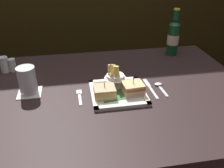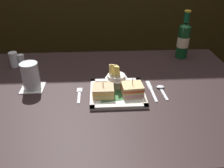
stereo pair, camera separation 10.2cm
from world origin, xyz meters
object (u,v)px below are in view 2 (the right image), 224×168
at_px(square_plate, 117,93).
at_px(dining_table, 107,112).
at_px(sandwich_half_right, 132,90).
at_px(beer_bottle, 183,40).
at_px(fries_cup, 116,78).
at_px(knife, 151,90).
at_px(fork, 79,94).
at_px(spoon, 161,88).
at_px(water_glass, 31,77).
at_px(salt_shaker, 14,61).
at_px(sandwich_half_left, 103,91).
at_px(pepper_shaker, 22,61).

bearing_deg(square_plate, dining_table, 135.34).
bearing_deg(sandwich_half_right, beer_bottle, 50.25).
xyz_separation_m(fries_cup, knife, (0.15, -0.03, -0.05)).
relative_size(fries_cup, beer_bottle, 0.41).
height_order(fork, knife, same).
bearing_deg(fries_cup, fork, -164.83).
bearing_deg(spoon, fries_cup, 172.84).
distance_m(beer_bottle, water_glass, 0.84).
xyz_separation_m(sandwich_half_right, salt_shaker, (-0.58, 0.33, 0.00)).
bearing_deg(salt_shaker, water_glass, -58.21).
bearing_deg(fries_cup, spoon, -7.16).
height_order(fries_cup, water_glass, water_glass).
bearing_deg(dining_table, water_glass, 174.75).
bearing_deg(spoon, fork, -177.03).
xyz_separation_m(water_glass, spoon, (0.57, -0.04, -0.05)).
relative_size(square_plate, knife, 1.31).
height_order(sandwich_half_right, spoon, sandwich_half_right).
relative_size(sandwich_half_left, water_glass, 0.74).
bearing_deg(water_glass, fork, -16.33).
bearing_deg(dining_table, sandwich_half_left, -105.05).
distance_m(water_glass, knife, 0.53).
bearing_deg(water_glass, knife, -4.94).
xyz_separation_m(sandwich_half_right, water_glass, (-0.44, 0.10, 0.02)).
bearing_deg(knife, sandwich_half_right, -151.62).
relative_size(sandwich_half_right, salt_shaker, 1.13).
bearing_deg(spoon, dining_table, 177.00).
bearing_deg(fork, pepper_shaker, 137.12).
distance_m(square_plate, fries_cup, 0.07).
distance_m(fries_cup, fork, 0.18).
bearing_deg(square_plate, sandwich_half_left, -159.54).
xyz_separation_m(water_glass, salt_shaker, (-0.15, 0.24, -0.02)).
height_order(fries_cup, knife, fries_cup).
height_order(fries_cup, spoon, fries_cup).
distance_m(dining_table, beer_bottle, 0.60).
height_order(water_glass, fork, water_glass).
bearing_deg(knife, fork, -177.05).
xyz_separation_m(dining_table, square_plate, (0.04, -0.04, 0.13)).
xyz_separation_m(beer_bottle, knife, (-0.25, -0.36, -0.10)).
bearing_deg(beer_bottle, water_glass, -158.14).
height_order(square_plate, fries_cup, fries_cup).
bearing_deg(salt_shaker, square_plate, -30.59).
height_order(water_glass, salt_shaker, water_glass).
height_order(water_glass, knife, water_glass).
bearing_deg(fries_cup, knife, -10.11).
relative_size(water_glass, pepper_shaker, 1.78).
distance_m(sandwich_half_left, salt_shaker, 0.57).
height_order(sandwich_half_right, knife, sandwich_half_right).
distance_m(square_plate, salt_shaker, 0.61).
height_order(sandwich_half_left, fork, sandwich_half_left).
height_order(sandwich_half_left, fries_cup, fries_cup).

